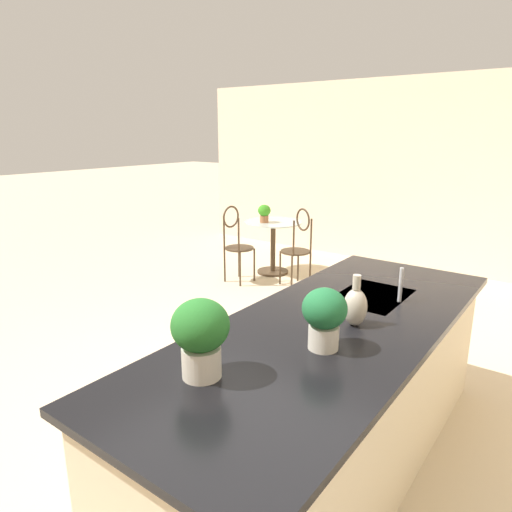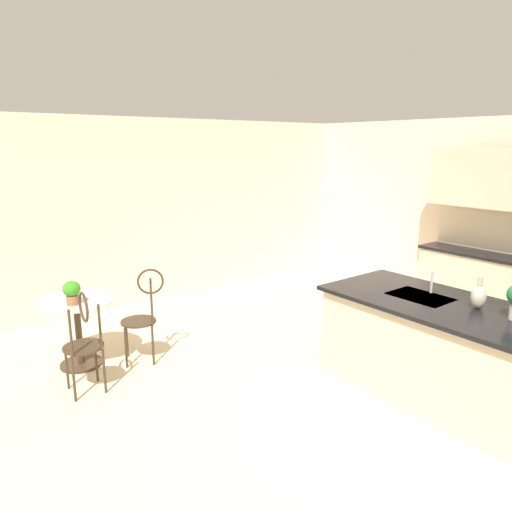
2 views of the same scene
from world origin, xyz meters
The scene contains 11 objects.
ground_plane centered at (0.00, 0.00, 0.00)m, with size 40.00×40.00×0.00m, color beige.
wall_left_window centered at (-4.26, 0.00, 1.35)m, with size 0.12×7.80×2.70m, color beige.
kitchen_island centered at (0.30, 0.85, 0.46)m, with size 2.80×1.06×0.92m.
bistro_table centered at (-2.71, -1.61, 0.45)m, with size 0.80×0.80×0.74m.
chair_near_window centered at (-2.39, -1.01, 0.57)m, with size 0.50×0.52×1.04m.
chair_by_island centered at (-2.06, -1.75, 0.57)m, with size 0.50×0.41×1.04m.
sink_faucet centered at (-0.25, 1.03, 1.03)m, with size 0.02×0.02×0.22m, color #B2B5BA.
potted_plant_on_table centered at (-2.58, -1.68, 0.88)m, with size 0.17×0.17×0.25m.
potted_plant_counter_near centered at (0.60, 0.95, 1.10)m, with size 0.22×0.22×0.31m.
potted_plant_counter_far centered at (1.15, 0.66, 1.12)m, with size 0.25×0.25×0.35m.
vase_on_counter centered at (0.25, 0.96, 1.03)m, with size 0.13×0.13×0.29m.
Camera 1 is at (2.44, 1.91, 1.95)m, focal length 32.04 mm.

